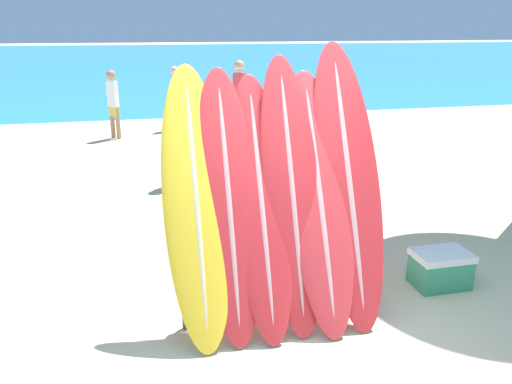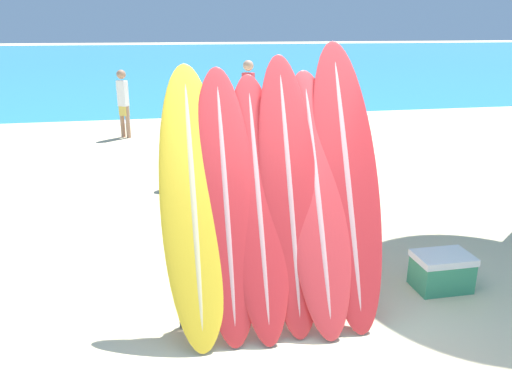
{
  "view_description": "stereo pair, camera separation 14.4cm",
  "coord_description": "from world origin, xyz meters",
  "px_view_note": "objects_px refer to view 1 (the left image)",
  "views": [
    {
      "loc": [
        -1.23,
        -3.34,
        2.56
      ],
      "look_at": [
        -0.15,
        1.33,
        0.96
      ],
      "focal_mm": 35.0,
      "sensor_mm": 36.0,
      "label": 1
    },
    {
      "loc": [
        -1.09,
        -3.37,
        2.56
      ],
      "look_at": [
        -0.15,
        1.33,
        0.96
      ],
      "focal_mm": 35.0,
      "sensor_mm": 36.0,
      "label": 2
    }
  ],
  "objects_px": {
    "surfboard_rack": "(276,268)",
    "surfboard_slot_4": "(319,200)",
    "surfboard_slot_2": "(261,206)",
    "surfboard_slot_0": "(196,205)",
    "person_near_water": "(239,97)",
    "cooler_box": "(440,269)",
    "surfboard_slot_1": "(229,205)",
    "surfboard_slot_5": "(348,183)",
    "surfboard_slot_3": "(292,194)",
    "person_mid_beach": "(189,126)",
    "person_far_left": "(113,102)",
    "person_far_right": "(176,95)"
  },
  "relations": [
    {
      "from": "surfboard_slot_4",
      "to": "person_near_water",
      "type": "relative_size",
      "value": 1.21
    },
    {
      "from": "surfboard_slot_2",
      "to": "cooler_box",
      "type": "relative_size",
      "value": 3.83
    },
    {
      "from": "surfboard_slot_1",
      "to": "cooler_box",
      "type": "xyz_separation_m",
      "value": [
        2.21,
        0.13,
        -0.93
      ]
    },
    {
      "from": "surfboard_rack",
      "to": "person_mid_beach",
      "type": "distance_m",
      "value": 4.42
    },
    {
      "from": "surfboard_rack",
      "to": "surfboard_slot_4",
      "type": "height_order",
      "value": "surfboard_slot_4"
    },
    {
      "from": "surfboard_slot_0",
      "to": "surfboard_slot_3",
      "type": "xyz_separation_m",
      "value": [
        0.84,
        0.01,
        0.03
      ]
    },
    {
      "from": "surfboard_slot_3",
      "to": "surfboard_slot_0",
      "type": "bearing_deg",
      "value": -179.46
    },
    {
      "from": "surfboard_slot_3",
      "to": "surfboard_slot_2",
      "type": "bearing_deg",
      "value": -175.42
    },
    {
      "from": "person_far_right",
      "to": "surfboard_slot_2",
      "type": "bearing_deg",
      "value": 3.02
    },
    {
      "from": "surfboard_rack",
      "to": "surfboard_slot_5",
      "type": "height_order",
      "value": "surfboard_slot_5"
    },
    {
      "from": "surfboard_slot_5",
      "to": "person_near_water",
      "type": "bearing_deg",
      "value": 86.33
    },
    {
      "from": "surfboard_slot_0",
      "to": "surfboard_slot_1",
      "type": "bearing_deg",
      "value": -1.85
    },
    {
      "from": "surfboard_rack",
      "to": "surfboard_slot_0",
      "type": "bearing_deg",
      "value": 174.91
    },
    {
      "from": "surfboard_slot_3",
      "to": "surfboard_slot_5",
      "type": "xyz_separation_m",
      "value": [
        0.54,
        0.04,
        0.05
      ]
    },
    {
      "from": "surfboard_rack",
      "to": "surfboard_slot_2",
      "type": "distance_m",
      "value": 0.6
    },
    {
      "from": "surfboard_slot_0",
      "to": "surfboard_slot_4",
      "type": "xyz_separation_m",
      "value": [
        1.08,
        -0.01,
        -0.04
      ]
    },
    {
      "from": "surfboard_rack",
      "to": "surfboard_slot_2",
      "type": "xyz_separation_m",
      "value": [
        -0.13,
        0.05,
        0.58
      ]
    },
    {
      "from": "person_mid_beach",
      "to": "person_far_right",
      "type": "xyz_separation_m",
      "value": [
        0.13,
        4.65,
        -0.1
      ]
    },
    {
      "from": "surfboard_rack",
      "to": "person_far_left",
      "type": "distance_m",
      "value": 8.47
    },
    {
      "from": "surfboard_slot_0",
      "to": "person_mid_beach",
      "type": "xyz_separation_m",
      "value": [
        0.36,
        4.32,
        -0.16
      ]
    },
    {
      "from": "surfboard_slot_1",
      "to": "surfboard_slot_2",
      "type": "bearing_deg",
      "value": -1.21
    },
    {
      "from": "surfboard_slot_4",
      "to": "person_near_water",
      "type": "height_order",
      "value": "surfboard_slot_4"
    },
    {
      "from": "surfboard_slot_1",
      "to": "person_far_right",
      "type": "xyz_separation_m",
      "value": [
        0.22,
        8.98,
        -0.25
      ]
    },
    {
      "from": "surfboard_slot_0",
      "to": "person_far_left",
      "type": "bearing_deg",
      "value": 96.96
    },
    {
      "from": "person_near_water",
      "to": "cooler_box",
      "type": "distance_m",
      "value": 7.44
    },
    {
      "from": "surfboard_slot_3",
      "to": "surfboard_slot_4",
      "type": "xyz_separation_m",
      "value": [
        0.25,
        -0.02,
        -0.07
      ]
    },
    {
      "from": "surfboard_slot_2",
      "to": "surfboard_slot_4",
      "type": "bearing_deg",
      "value": 0.74
    },
    {
      "from": "person_near_water",
      "to": "person_mid_beach",
      "type": "xyz_separation_m",
      "value": [
        -1.49,
        -3.17,
        -0.02
      ]
    },
    {
      "from": "surfboard_slot_1",
      "to": "person_near_water",
      "type": "relative_size",
      "value": 1.23
    },
    {
      "from": "surfboard_slot_2",
      "to": "person_far_right",
      "type": "distance_m",
      "value": 8.99
    },
    {
      "from": "person_far_left",
      "to": "cooler_box",
      "type": "distance_m",
      "value": 8.85
    },
    {
      "from": "surfboard_rack",
      "to": "cooler_box",
      "type": "relative_size",
      "value": 3.03
    },
    {
      "from": "surfboard_slot_2",
      "to": "surfboard_slot_5",
      "type": "distance_m",
      "value": 0.84
    },
    {
      "from": "surfboard_slot_1",
      "to": "surfboard_slot_5",
      "type": "relative_size",
      "value": 0.92
    },
    {
      "from": "surfboard_slot_2",
      "to": "surfboard_slot_4",
      "type": "xyz_separation_m",
      "value": [
        0.53,
        0.01,
        0.01
      ]
    },
    {
      "from": "surfboard_slot_0",
      "to": "person_near_water",
      "type": "distance_m",
      "value": 7.72
    },
    {
      "from": "person_mid_beach",
      "to": "person_far_left",
      "type": "bearing_deg",
      "value": -46.11
    },
    {
      "from": "surfboard_slot_0",
      "to": "person_near_water",
      "type": "relative_size",
      "value": 1.25
    },
    {
      "from": "surfboard_slot_1",
      "to": "surfboard_slot_2",
      "type": "height_order",
      "value": "surfboard_slot_1"
    },
    {
      "from": "surfboard_slot_1",
      "to": "surfboard_slot_4",
      "type": "height_order",
      "value": "surfboard_slot_1"
    },
    {
      "from": "surfboard_rack",
      "to": "person_near_water",
      "type": "height_order",
      "value": "person_near_water"
    },
    {
      "from": "person_far_left",
      "to": "person_far_right",
      "type": "relative_size",
      "value": 1.0
    },
    {
      "from": "surfboard_slot_1",
      "to": "person_far_left",
      "type": "distance_m",
      "value": 8.34
    },
    {
      "from": "surfboard_slot_5",
      "to": "surfboard_slot_4",
      "type": "bearing_deg",
      "value": -168.61
    },
    {
      "from": "surfboard_slot_3",
      "to": "person_far_right",
      "type": "relative_size",
      "value": 1.46
    },
    {
      "from": "surfboard_slot_5",
      "to": "person_far_right",
      "type": "distance_m",
      "value": 8.97
    },
    {
      "from": "person_near_water",
      "to": "person_mid_beach",
      "type": "distance_m",
      "value": 3.51
    },
    {
      "from": "surfboard_slot_4",
      "to": "cooler_box",
      "type": "xyz_separation_m",
      "value": [
        1.4,
        0.13,
        -0.9
      ]
    },
    {
      "from": "surfboard_slot_5",
      "to": "person_far_right",
      "type": "bearing_deg",
      "value": 95.67
    },
    {
      "from": "surfboard_slot_0",
      "to": "surfboard_slot_3",
      "type": "distance_m",
      "value": 0.84
    }
  ]
}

